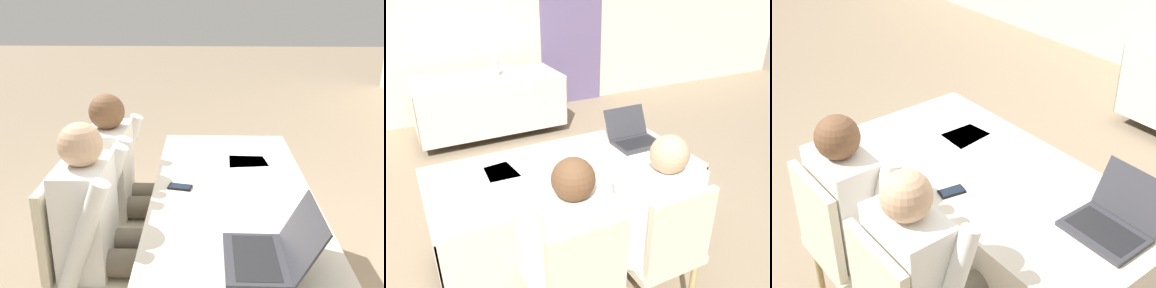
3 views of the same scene
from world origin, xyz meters
The scene contains 9 objects.
ground_plane centered at (0.00, 0.00, 0.00)m, with size 24.00×24.00×0.00m, color gray.
conference_table_near centered at (0.00, 0.00, 0.56)m, with size 1.75×0.82×0.73m.
laptop centered at (0.62, 0.10, 0.78)m, with size 0.34×0.35×0.23m.
cell_phone centered at (-0.01, -0.27, 0.74)m, with size 0.09×0.13×0.01m.
paper_beside_laptop centered at (-0.40, 0.08, 0.73)m, with size 0.24×0.32×0.00m.
paper_centre_table centered at (-0.38, 0.16, 0.73)m, with size 0.22×0.30×0.00m.
chair_near_left centered at (-0.27, -0.71, 0.51)m, with size 0.44×0.44×0.91m.
person_checkered_shirt centered at (-0.27, -0.61, 0.67)m, with size 0.50×0.52×1.17m.
person_white_shirt centered at (0.27, -0.61, 0.67)m, with size 0.50×0.52×1.17m.
Camera 3 is at (1.61, -1.50, 2.23)m, focal length 50.00 mm.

